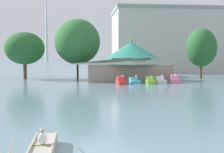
{
  "coord_description": "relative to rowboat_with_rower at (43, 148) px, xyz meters",
  "views": [
    {
      "loc": [
        -0.52,
        -14.46,
        4.73
      ],
      "look_at": [
        3.42,
        26.54,
        1.97
      ],
      "focal_mm": 46.79,
      "sensor_mm": 36.0,
      "label": 1
    }
  ],
  "objects": [
    {
      "name": "background_building_block",
      "position": [
        30.5,
        81.23,
        9.86
      ],
      "size": [
        37.5,
        20.17,
        20.28
      ],
      "color": "beige",
      "rests_on": "ground"
    },
    {
      "name": "green_roof_pavilion",
      "position": [
        13.45,
        55.77,
        4.53
      ],
      "size": [
        13.13,
        13.13,
        9.04
      ],
      "color": "#993328",
      "rests_on": "ground"
    },
    {
      "name": "shoreline_tree_mid",
      "position": [
        0.64,
        48.91,
        7.71
      ],
      "size": [
        9.7,
        9.7,
        12.84
      ],
      "color": "brown",
      "rests_on": "ground"
    },
    {
      "name": "pedal_boat_lime",
      "position": [
        13.58,
        36.45,
        0.21
      ],
      "size": [
        1.6,
        2.82,
        1.49
      ],
      "rotation": [
        0.0,
        0.0,
        -1.52
      ],
      "color": "#8CCC3F",
      "rests_on": "ground"
    },
    {
      "name": "distant_broadcast_tower",
      "position": [
        -42.95,
        347.69,
        68.52
      ],
      "size": [
        5.96,
        5.96,
        153.01
      ],
      "color": "silver",
      "rests_on": "ground"
    },
    {
      "name": "rowboat_with_rower",
      "position": [
        0.0,
        0.0,
        0.0
      ],
      "size": [
        3.13,
        3.97,
        1.34
      ],
      "rotation": [
        0.0,
        0.0,
        1.6
      ],
      "color": "#ADA393",
      "rests_on": "ground"
    },
    {
      "name": "ground_plane",
      "position": [
        2.53,
        0.26,
        -0.3
      ],
      "size": [
        2000.0,
        2000.0,
        0.0
      ],
      "primitive_type": "plane",
      "color": "slate"
    },
    {
      "name": "shoreline_tree_tall_left",
      "position": [
        -10.65,
        50.05,
        6.29
      ],
      "size": [
        8.45,
        8.45,
        10.08
      ],
      "color": "brown",
      "rests_on": "ground"
    },
    {
      "name": "pedal_boat_white",
      "position": [
        15.69,
        37.53,
        0.2
      ],
      "size": [
        1.89,
        2.91,
        1.58
      ],
      "rotation": [
        0.0,
        0.0,
        -1.5
      ],
      "color": "white",
      "rests_on": "ground"
    },
    {
      "name": "pedal_boat_red",
      "position": [
        8.45,
        36.35,
        0.21
      ],
      "size": [
        1.7,
        3.11,
        1.64
      ],
      "rotation": [
        0.0,
        0.0,
        -1.47
      ],
      "color": "red",
      "rests_on": "ground"
    },
    {
      "name": "pedal_boat_pink",
      "position": [
        18.37,
        37.24,
        0.3
      ],
      "size": [
        1.89,
        2.74,
        1.67
      ],
      "rotation": [
        0.0,
        0.0,
        -1.73
      ],
      "color": "pink",
      "rests_on": "ground"
    },
    {
      "name": "pedal_boat_cyan",
      "position": [
        10.87,
        37.67,
        0.15
      ],
      "size": [
        2.36,
        3.16,
        1.51
      ],
      "rotation": [
        0.0,
        0.0,
        -1.3
      ],
      "color": "#4CB7CC",
      "rests_on": "ground"
    },
    {
      "name": "boathouse",
      "position": [
        10.88,
        43.46,
        2.12
      ],
      "size": [
        17.42,
        9.06,
        4.62
      ],
      "color": "gray",
      "rests_on": "ground"
    },
    {
      "name": "shoreline_tree_right",
      "position": [
        28.21,
        49.11,
        6.54
      ],
      "size": [
        6.77,
        6.77,
        11.1
      ],
      "color": "brown",
      "rests_on": "ground"
    }
  ]
}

